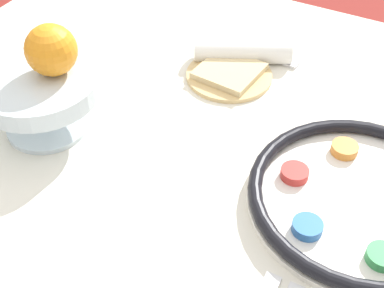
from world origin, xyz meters
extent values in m
cylinder|color=silver|center=(-0.23, -0.02, 0.78)|extent=(0.31, 0.31, 0.01)
torus|color=black|center=(-0.23, -0.02, 0.79)|extent=(0.31, 0.31, 0.02)
cylinder|color=red|center=(-0.13, -0.02, 0.79)|extent=(0.04, 0.04, 0.01)
cylinder|color=#2D6BB7|center=(-0.18, 0.07, 0.79)|extent=(0.04, 0.04, 0.01)
cylinder|color=#33934C|center=(-0.28, 0.07, 0.79)|extent=(0.04, 0.04, 0.01)
cylinder|color=orange|center=(-0.18, -0.10, 0.79)|extent=(0.04, 0.04, 0.01)
cylinder|color=silver|center=(0.26, 0.06, 0.78)|extent=(0.13, 0.13, 0.01)
cylinder|color=silver|center=(0.26, 0.06, 0.81)|extent=(0.03, 0.03, 0.06)
cylinder|color=silver|center=(0.26, 0.06, 0.86)|extent=(0.19, 0.19, 0.03)
sphere|color=orange|center=(0.24, 0.03, 0.91)|extent=(0.08, 0.08, 0.08)
cylinder|color=tan|center=(0.06, -0.20, 0.78)|extent=(0.15, 0.15, 0.01)
cube|color=#D1B784|center=(0.06, -0.20, 0.79)|extent=(0.11, 0.11, 0.01)
cylinder|color=white|center=(0.06, -0.26, 0.79)|extent=(0.18, 0.12, 0.04)
cube|color=silver|center=(0.04, -0.30, 0.78)|extent=(0.16, 0.04, 0.01)
camera|label=1|loc=(-0.26, 0.52, 1.34)|focal=50.00mm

